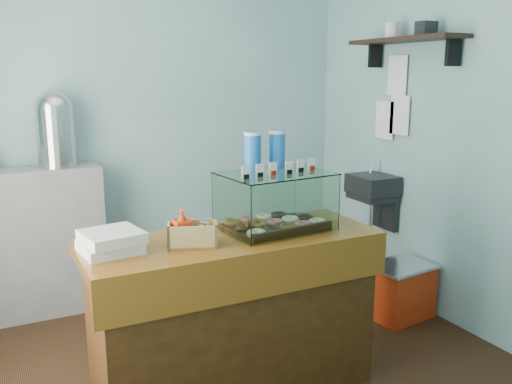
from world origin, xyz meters
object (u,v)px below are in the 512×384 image
counter (234,314)px  red_cooler (400,290)px  coffee_urn (55,127)px  display_case (273,198)px

counter → red_cooler: (1.48, 0.32, -0.26)m
counter → coffee_urn: coffee_urn is taller
coffee_urn → counter: bearing=-66.5°
red_cooler → display_case: bearing=-175.2°
counter → red_cooler: size_ratio=3.23×
display_case → coffee_urn: bearing=117.4°
counter → coffee_urn: 1.96m
display_case → red_cooler: size_ratio=1.27×
display_case → red_cooler: bearing=5.8°
counter → display_case: 0.68m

